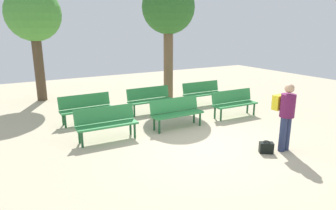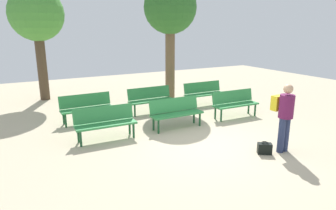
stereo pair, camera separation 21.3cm
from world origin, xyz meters
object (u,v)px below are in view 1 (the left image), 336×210
object	(u,v)px
bench_r0_c2	(234,102)
handbag	(266,147)
bench_r1_c0	(86,107)
bench_r0_c1	(176,111)
bench_r1_c1	(150,98)
tree_1	(168,10)
bench_r0_c0	(106,122)
visitor_with_backpack	(286,113)
bench_r1_c2	(202,92)
tree_0	(33,16)

from	to	relation	value
bench_r0_c2	handbag	distance (m)	3.04
bench_r1_c0	handbag	size ratio (longest dim) A/B	4.39
bench_r0_c1	bench_r1_c1	bearing A→B (deg)	88.76
handbag	tree_1	bearing A→B (deg)	83.88
bench_r0_c0	bench_r1_c1	xyz separation A→B (m)	(2.17, 1.81, 0.00)
handbag	visitor_with_backpack	bearing A→B (deg)	-7.22
handbag	bench_r0_c0	bearing A→B (deg)	138.16
bench_r1_c0	visitor_with_backpack	bearing A→B (deg)	-52.41
bench_r0_c0	handbag	size ratio (longest dim) A/B	4.41
bench_r0_c0	bench_r1_c2	bearing A→B (deg)	23.55
bench_r0_c0	bench_r1_c2	distance (m)	4.73
bench_r0_c0	tree_0	world-z (taller)	tree_0
tree_0	visitor_with_backpack	xyz separation A→B (m)	(4.40, -8.37, -2.38)
bench_r1_c0	tree_0	xyz separation A→B (m)	(-0.81, 3.84, 2.81)
tree_0	visitor_with_backpack	distance (m)	9.75
bench_r1_c1	visitor_with_backpack	bearing A→B (deg)	-74.13
bench_r0_c1	tree_0	bearing A→B (deg)	117.94
tree_0	visitor_with_backpack	bearing A→B (deg)	-62.30
bench_r0_c0	tree_1	xyz separation A→B (m)	(3.65, 3.11, 3.04)
tree_1	visitor_with_backpack	distance (m)	6.43
bench_r0_c2	bench_r1_c1	bearing A→B (deg)	142.18
tree_0	handbag	bearing A→B (deg)	-64.81
bench_r0_c1	bench_r1_c1	distance (m)	1.85
bench_r0_c2	tree_1	xyz separation A→B (m)	(-0.73, 3.12, 3.04)
bench_r1_c1	tree_0	xyz separation A→B (m)	(-3.05, 3.79, 2.81)
bench_r0_c0	bench_r0_c2	size ratio (longest dim) A/B	1.00
bench_r1_c2	tree_1	world-z (taller)	tree_1
bench_r0_c2	tree_0	distance (m)	8.20
bench_r0_c1	tree_1	distance (m)	4.63
bench_r1_c2	tree_1	xyz separation A→B (m)	(-0.74, 1.34, 3.04)
bench_r1_c1	tree_0	size ratio (longest dim) A/B	0.36
bench_r0_c2	bench_r1_c2	size ratio (longest dim) A/B	1.00
tree_1	handbag	bearing A→B (deg)	-96.12
bench_r0_c1	bench_r0_c2	xyz separation A→B (m)	(2.25, 0.02, 0.00)
tree_0	handbag	distance (m)	9.72
bench_r1_c0	tree_0	distance (m)	4.83
bench_r0_c1	bench_r1_c2	bearing A→B (deg)	38.46
bench_r1_c0	visitor_with_backpack	size ratio (longest dim) A/B	0.97
bench_r0_c0	tree_0	size ratio (longest dim) A/B	0.36
bench_r1_c2	bench_r0_c1	bearing A→B (deg)	-140.43
bench_r1_c2	bench_r1_c1	bearing A→B (deg)	179.76
bench_r1_c1	bench_r1_c2	world-z (taller)	same
bench_r0_c0	visitor_with_backpack	xyz separation A→B (m)	(3.51, -2.77, 0.43)
bench_r0_c1	bench_r0_c2	size ratio (longest dim) A/B	0.99
bench_r1_c1	bench_r0_c1	bearing A→B (deg)	-91.57
bench_r0_c1	handbag	bearing A→B (deg)	-71.64
tree_0	bench_r1_c2	bearing A→B (deg)	-36.04
bench_r1_c1	tree_1	distance (m)	3.62
bench_r1_c0	bench_r1_c2	bearing A→B (deg)	-0.73
bench_r0_c1	handbag	xyz separation A→B (m)	(0.89, -2.67, -0.37)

